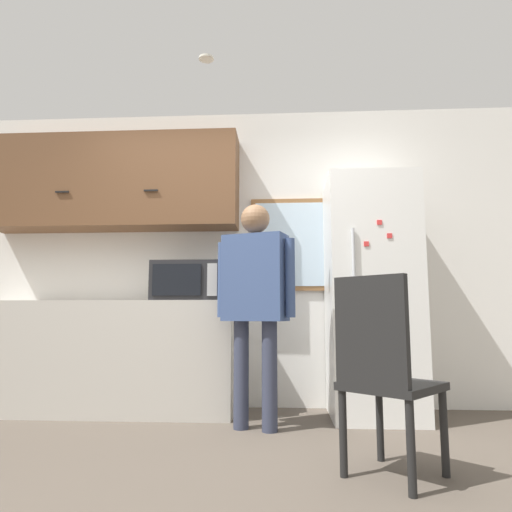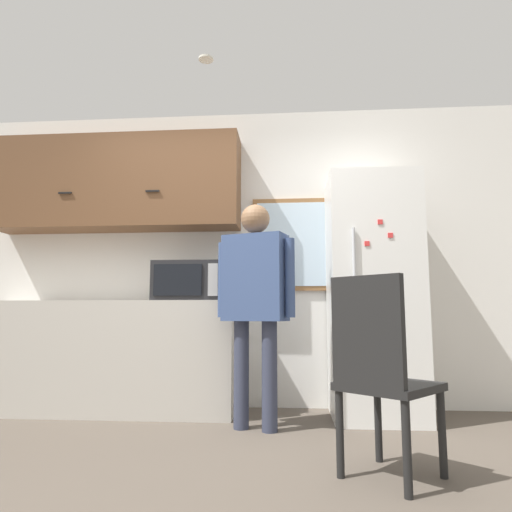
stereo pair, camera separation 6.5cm
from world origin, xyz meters
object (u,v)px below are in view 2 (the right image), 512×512
person (255,290)px  chair (379,368)px  refrigerator (373,296)px  microwave (189,282)px

person → chair: 1.26m
refrigerator → chair: refrigerator is taller
refrigerator → chair: size_ratio=1.92×
refrigerator → chair: 1.46m
microwave → person: (0.59, -0.42, -0.09)m
microwave → person: bearing=-35.7°
microwave → refrigerator: bearing=0.4°
chair → microwave: bearing=-5.5°
microwave → chair: bearing=-46.8°
refrigerator → chair: (-0.22, -1.38, -0.42)m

